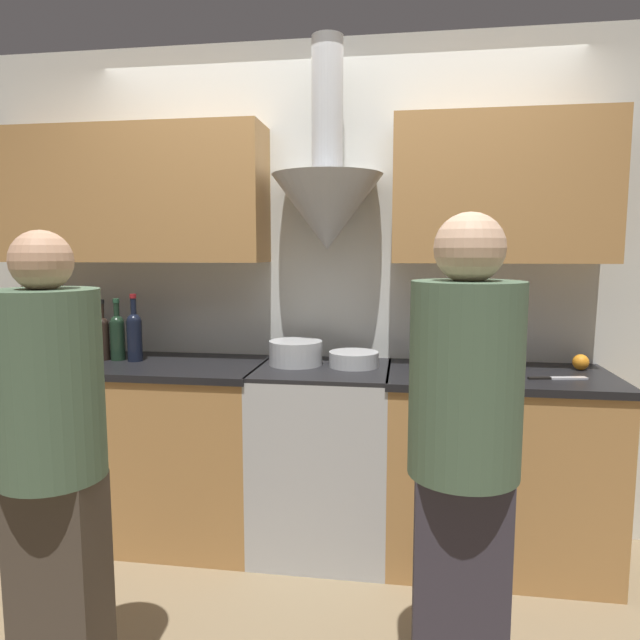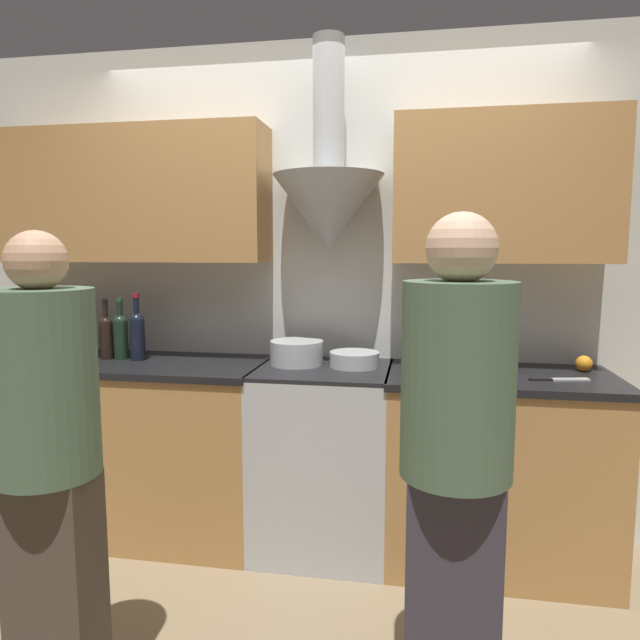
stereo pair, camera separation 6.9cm
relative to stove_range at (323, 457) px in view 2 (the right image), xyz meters
name	(u,v)px [view 2 (the right image)]	position (x,y,z in m)	size (l,w,h in m)	color
ground_plane	(312,579)	(0.00, -0.31, -0.47)	(12.00, 12.00, 0.00)	#847051
wall_back	(317,258)	(-0.08, 0.27, 1.00)	(8.40, 0.56, 2.60)	silver
counter_left	(126,445)	(-1.08, 0.00, 0.00)	(1.52, 0.62, 0.93)	#B27F47
counter_right	(497,469)	(0.85, 0.00, 0.00)	(1.06, 0.62, 0.93)	#B27F47
stove_range	(323,457)	(0.00, 0.00, 0.00)	(0.66, 0.60, 0.93)	#B7BABC
wine_bottle_0	(10,333)	(-1.75, 0.01, 0.59)	(0.07, 0.07, 0.32)	black
wine_bottle_1	(25,330)	(-1.67, 0.03, 0.61)	(0.07, 0.07, 0.37)	black
wine_bottle_2	(41,331)	(-1.57, 0.03, 0.60)	(0.07, 0.07, 0.34)	black
wine_bottle_3	(57,335)	(-1.48, 0.03, 0.59)	(0.07, 0.07, 0.31)	black
wine_bottle_4	(72,335)	(-1.39, 0.03, 0.59)	(0.07, 0.07, 0.32)	black
wine_bottle_5	(88,335)	(-1.29, 0.02, 0.59)	(0.08, 0.08, 0.32)	black
wine_bottle_6	(106,335)	(-1.18, 0.03, 0.59)	(0.07, 0.07, 0.32)	black
wine_bottle_7	(121,334)	(-1.10, 0.04, 0.60)	(0.08, 0.08, 0.33)	black
wine_bottle_8	(137,333)	(-1.00, 0.02, 0.61)	(0.08, 0.08, 0.35)	black
stock_pot	(297,353)	(-0.15, 0.05, 0.52)	(0.27, 0.27, 0.12)	#B7BABC
mixing_bowl	(354,359)	(0.15, 0.05, 0.50)	(0.25, 0.25, 0.07)	#B7BABC
orange_fruit	(584,363)	(1.25, 0.13, 0.50)	(0.08, 0.08, 0.08)	orange
saucepan	(499,364)	(0.85, 0.07, 0.50)	(0.15, 0.15, 0.07)	#B7BABC
chefs_knife	(560,379)	(1.09, -0.09, 0.47)	(0.27, 0.08, 0.01)	silver
person_foreground_left	(48,459)	(-0.66, -1.21, 0.40)	(0.32, 0.32, 1.57)	#473D33
person_foreground_right	(456,455)	(0.58, -1.03, 0.42)	(0.34, 0.34, 1.62)	#38333D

